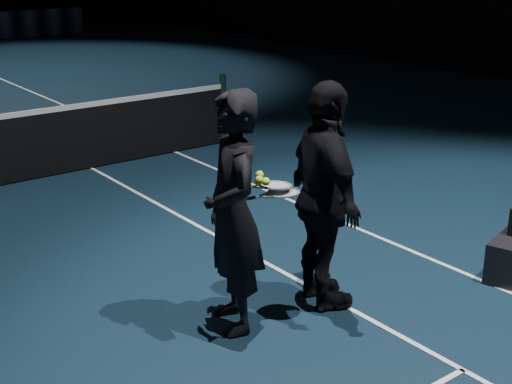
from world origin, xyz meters
TOP-DOWN VIEW (x-y plane):
  - net_post_right at (6.40, 0.00)m, footprint 0.10×0.10m
  - player_a at (3.15, -4.81)m, footprint 0.69×0.84m
  - player_b at (3.99, -4.97)m, footprint 0.83×1.25m
  - racket_lower at (3.59, -4.89)m, footprint 0.71×0.34m
  - racket_upper at (3.55, -4.85)m, footprint 0.70×0.30m
  - tennis_balls at (3.40, -4.85)m, footprint 0.12×0.10m

SIDE VIEW (x-z plane):
  - net_post_right at x=6.40m, z-range 0.00..1.10m
  - player_a at x=3.15m, z-range 0.00..1.98m
  - player_b at x=3.99m, z-range 0.00..1.98m
  - racket_lower at x=3.59m, z-range 1.08..1.11m
  - racket_upper at x=3.55m, z-range 1.10..1.21m
  - tennis_balls at x=3.40m, z-range 1.17..1.29m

